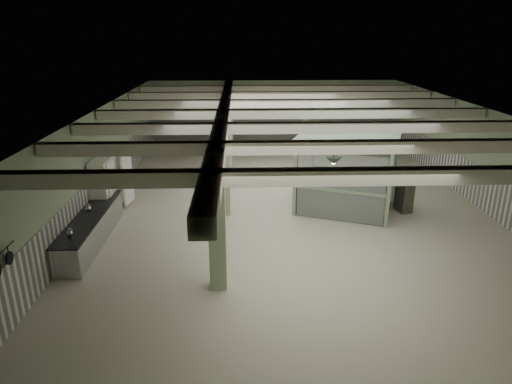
{
  "coord_description": "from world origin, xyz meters",
  "views": [
    {
      "loc": [
        -1.9,
        -16.3,
        6.21
      ],
      "look_at": [
        -1.42,
        -2.39,
        1.3
      ],
      "focal_mm": 32.0,
      "sensor_mm": 36.0,
      "label": 1
    }
  ],
  "objects_px": {
    "prep_counter": "(91,228)",
    "filing_cabinet": "(404,194)",
    "walkin_cooler": "(108,186)",
    "guard_booth": "(348,160)"
  },
  "relations": [
    {
      "from": "prep_counter",
      "to": "filing_cabinet",
      "type": "xyz_separation_m",
      "value": [
        10.55,
        2.25,
        0.21
      ]
    },
    {
      "from": "prep_counter",
      "to": "guard_booth",
      "type": "xyz_separation_m",
      "value": [
        8.49,
        2.63,
        1.39
      ]
    },
    {
      "from": "prep_counter",
      "to": "walkin_cooler",
      "type": "distance_m",
      "value": 2.53
    },
    {
      "from": "guard_booth",
      "to": "filing_cabinet",
      "type": "xyz_separation_m",
      "value": [
        2.05,
        -0.38,
        -1.18
      ]
    },
    {
      "from": "prep_counter",
      "to": "walkin_cooler",
      "type": "xyz_separation_m",
      "value": [
        -0.08,
        2.47,
        0.56
      ]
    },
    {
      "from": "guard_booth",
      "to": "filing_cabinet",
      "type": "distance_m",
      "value": 2.4
    },
    {
      "from": "walkin_cooler",
      "to": "guard_booth",
      "type": "relative_size",
      "value": 0.52
    },
    {
      "from": "prep_counter",
      "to": "walkin_cooler",
      "type": "relative_size",
      "value": 2.11
    },
    {
      "from": "prep_counter",
      "to": "walkin_cooler",
      "type": "height_order",
      "value": "walkin_cooler"
    },
    {
      "from": "guard_booth",
      "to": "filing_cabinet",
      "type": "relative_size",
      "value": 3.2
    }
  ]
}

